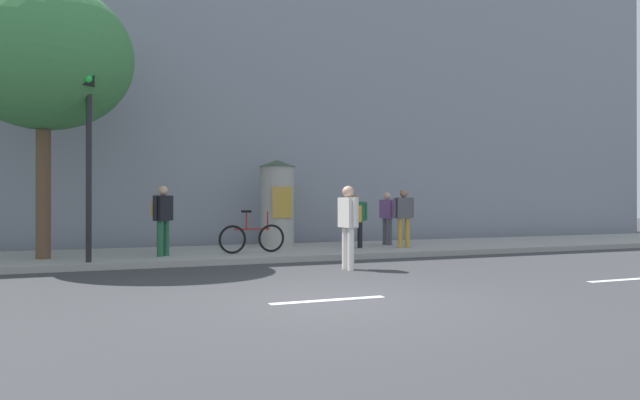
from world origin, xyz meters
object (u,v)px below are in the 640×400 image
Objects in this scene: traffic_light at (89,122)px; poster_column at (277,202)px; pedestrian_tallest at (162,214)px; pedestrian_in_dark_shirt at (387,214)px; pedestrian_with_bag at (403,213)px; pedestrian_in_light_jacket at (356,216)px; street_tree at (44,57)px; bicycle_leaning at (252,238)px; pedestrian_in_red_top at (349,219)px.

poster_column is (5.06, 2.84, -1.74)m from traffic_light.
traffic_light reaches higher than pedestrian_tallest.
pedestrian_in_dark_shirt is (8.29, 2.04, -2.09)m from traffic_light.
pedestrian_with_bag is at bearing -91.41° from pedestrian_in_dark_shirt.
traffic_light is 8.57m from pedestrian_with_bag.
pedestrian_in_light_jacket is (-1.34, 0.34, -0.08)m from pedestrian_with_bag.
traffic_light is at bearing -172.96° from pedestrian_with_bag.
street_tree is 6.43m from bicycle_leaning.
poster_column reaches higher than pedestrian_in_dark_shirt.
pedestrian_in_red_top is 3.30m from bicycle_leaning.
poster_column is 1.68× the size of pedestrian_in_light_jacket.
bicycle_leaning is (2.22, 0.05, -0.62)m from pedestrian_tallest.
street_tree is 4.19× the size of pedestrian_in_light_jacket.
pedestrian_in_dark_shirt is at bearing 13.82° from traffic_light.
street_tree is at bearing 128.31° from traffic_light.
pedestrian_tallest reaches higher than pedestrian_in_light_jacket.
pedestrian_tallest reaches higher than pedestrian_in_dark_shirt.
poster_column is 1.42× the size of pedestrian_in_red_top.
pedestrian_with_bag reaches higher than pedestrian_in_red_top.
street_tree is 4.48m from pedestrian_tallest.
street_tree reaches higher than pedestrian_with_bag.
traffic_light is 2.98× the size of pedestrian_in_light_jacket.
street_tree is at bearing 176.41° from bicycle_leaning.
pedestrian_with_bag is at bearing 44.67° from pedestrian_in_red_top.
pedestrian_in_light_jacket is 3.16m from bicycle_leaning.
pedestrian_tallest is at bearing -178.61° from bicycle_leaning.
pedestrian_in_red_top is 1.19× the size of pedestrian_in_light_jacket.
pedestrian_with_bag is 1.39m from pedestrian_in_light_jacket.
traffic_light is at bearing 159.08° from pedestrian_in_red_top.
pedestrian_in_red_top is 1.09× the size of pedestrian_with_bag.
pedestrian_tallest is at bearing -150.60° from poster_column.
pedestrian_in_red_top is at bearing -88.15° from poster_column.
pedestrian_in_red_top is (0.16, -4.84, -0.36)m from poster_column.
bicycle_leaning is at bearing -172.55° from pedestrian_in_light_jacket.
pedestrian_with_bag reaches higher than bicycle_leaning.
traffic_light is at bearing -150.74° from pedestrian_tallest.
pedestrian_in_red_top is at bearing -38.78° from pedestrian_tallest.
pedestrian_in_dark_shirt is (3.07, 4.03, -0.00)m from pedestrian_in_red_top.
poster_column reaches higher than pedestrian_in_light_jacket.
pedestrian_in_light_jacket is (-1.37, -0.68, -0.03)m from pedestrian_in_dark_shirt.
pedestrian_with_bag is 4.47m from bicycle_leaning.
pedestrian_tallest is 0.96× the size of bicycle_leaning.
pedestrian_in_light_jacket is (7.92, 0.10, -3.73)m from street_tree.
poster_column is 0.40× the size of street_tree.
traffic_light is 4.75m from bicycle_leaning.
pedestrian_in_red_top is at bearing -20.92° from traffic_light.
pedestrian_in_light_jacket is at bearing 4.93° from pedestrian_tallest.
traffic_light is 2.73m from pedestrian_tallest.
pedestrian_with_bag is 1.09× the size of pedestrian_in_light_jacket.
pedestrian_with_bag is at bearing -29.63° from poster_column.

